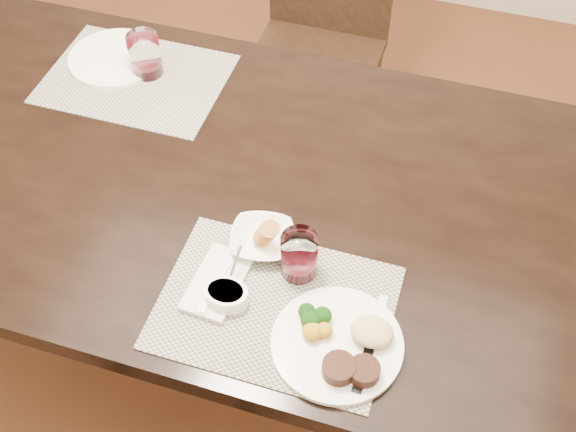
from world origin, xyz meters
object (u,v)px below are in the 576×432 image
(cracker_bowl, at_px, (262,239))
(far_plate, at_px, (115,58))
(wine_glass_near, at_px, (299,257))
(steak_knife, at_px, (366,360))
(dinner_plate, at_px, (343,344))
(chair_far, at_px, (321,31))

(cracker_bowl, distance_m, far_plate, 0.74)
(cracker_bowl, distance_m, wine_glass_near, 0.11)
(steak_knife, height_order, cracker_bowl, cracker_bowl)
(dinner_plate, height_order, cracker_bowl, cracker_bowl)
(chair_far, bearing_deg, far_plate, -123.47)
(cracker_bowl, xyz_separation_m, far_plate, (-0.58, 0.47, -0.01))
(wine_glass_near, bearing_deg, dinner_plate, -48.41)
(chair_far, relative_size, dinner_plate, 3.55)
(dinner_plate, bearing_deg, steak_knife, -4.18)
(cracker_bowl, height_order, wine_glass_near, wine_glass_near)
(dinner_plate, height_order, steak_knife, dinner_plate)
(chair_far, height_order, far_plate, chair_far)
(dinner_plate, height_order, wine_glass_near, wine_glass_near)
(wine_glass_near, bearing_deg, cracker_bowl, 156.33)
(steak_knife, bearing_deg, wine_glass_near, 139.40)
(chair_far, relative_size, steak_knife, 3.94)
(chair_far, bearing_deg, cracker_bowl, -81.28)
(cracker_bowl, bearing_deg, steak_knife, -36.57)
(chair_far, height_order, cracker_bowl, chair_far)
(far_plate, bearing_deg, wine_glass_near, -37.48)
(wine_glass_near, distance_m, far_plate, 0.84)
(dinner_plate, distance_m, steak_knife, 0.05)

